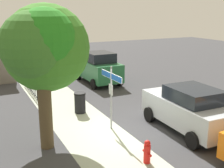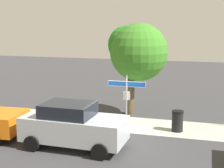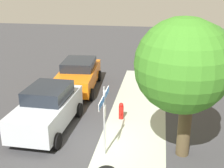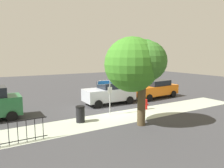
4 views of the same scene
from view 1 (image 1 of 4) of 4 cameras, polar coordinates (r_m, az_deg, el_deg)
The scene contains 9 objects.
ground_plane at distance 11.83m, azimuth 2.60°, elevation -9.17°, with size 60.00×60.00×0.00m, color #38383A.
sidewalk_strip at distance 13.03m, azimuth -6.77°, elevation -6.96°, with size 24.00×2.60×0.00m, color #A7AF9A.
street_sign at distance 11.43m, azimuth -0.15°, elevation -0.33°, with size 1.78×0.07×2.61m.
shade_tree at distance 10.01m, azimuth -13.47°, elevation 7.24°, with size 3.23×3.17×5.00m.
car_silver at distance 11.93m, azimuth 15.04°, elevation -4.73°, with size 4.21×2.13×1.82m.
car_green at distance 19.00m, azimuth -2.72°, elevation 3.25°, with size 4.02×2.02×2.07m.
iron_fence at distance 17.54m, azimuth -15.83°, elevation 0.16°, with size 4.48×0.04×1.07m.
fire_hydrant at distance 9.45m, azimuth 6.97°, elevation -13.18°, with size 0.42×0.22×0.78m.
trash_bin at distance 13.67m, azimuth -6.36°, elevation -3.69°, with size 0.55×0.55×0.98m.
Camera 1 is at (-9.45, 5.29, 4.78)m, focal length 46.16 mm.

